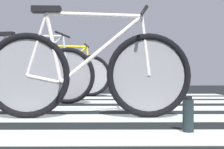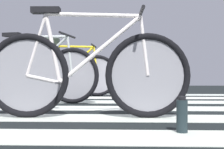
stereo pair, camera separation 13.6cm
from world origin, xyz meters
The scene contains 7 objects.
ground centered at (0.00, 0.00, 0.01)m, with size 18.00×14.00×0.02m.
crosswalk_markings centered at (-0.02, -0.14, 0.02)m, with size 5.46×4.24×0.00m.
bicycle_1_of_3 centered at (0.27, -1.27, 0.41)m, with size 1.74×0.52×0.93m.
bicycle_2_of_3 centered at (-0.59, 0.11, 0.41)m, with size 1.72×0.55×0.93m.
bicycle_3_of_3 centered at (-0.40, 1.41, 0.41)m, with size 1.74×0.52×0.93m.
cyclist_3_of_3 centered at (-0.71, 1.42, 0.69)m, with size 0.33×0.42×1.03m.
water_bottle centered at (0.94, -1.90, 0.13)m, with size 0.07×0.07×0.23m.
Camera 2 is at (0.58, -3.75, 0.38)m, focal length 47.54 mm.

